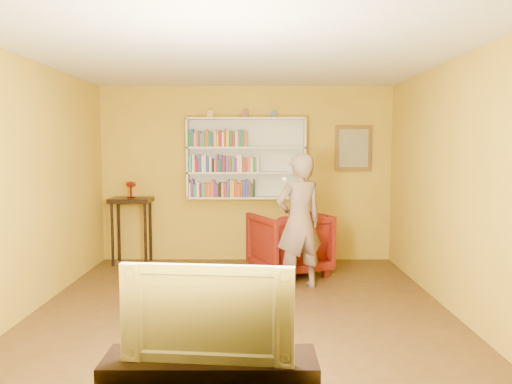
# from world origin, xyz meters

# --- Properties ---
(room_shell) EXTENTS (5.30, 5.80, 2.88)m
(room_shell) POSITION_xyz_m (0.00, 0.00, 1.02)
(room_shell) COLOR #442E16
(room_shell) RESTS_ON ground
(bookshelf) EXTENTS (1.80, 0.29, 1.23)m
(bookshelf) POSITION_xyz_m (0.00, 2.41, 1.59)
(bookshelf) COLOR silver
(bookshelf) RESTS_ON room_shell
(books_row_lower) EXTENTS (0.99, 0.19, 0.27)m
(books_row_lower) POSITION_xyz_m (-0.36, 2.31, 1.13)
(books_row_lower) COLOR silver
(books_row_lower) RESTS_ON bookshelf
(books_row_middle) EXTENTS (1.05, 0.19, 0.27)m
(books_row_middle) POSITION_xyz_m (-0.35, 2.30, 1.51)
(books_row_middle) COLOR teal
(books_row_middle) RESTS_ON bookshelf
(books_row_upper) EXTENTS (0.88, 0.19, 0.26)m
(books_row_upper) POSITION_xyz_m (-0.42, 2.30, 1.89)
(books_row_upper) COLOR #17681D
(books_row_upper) RESTS_ON bookshelf
(ornament_left) EXTENTS (0.08, 0.08, 0.11)m
(ornament_left) POSITION_xyz_m (-0.54, 2.35, 2.27)
(ornament_left) COLOR gold
(ornament_left) RESTS_ON bookshelf
(ornament_centre) EXTENTS (0.08, 0.08, 0.11)m
(ornament_centre) POSITION_xyz_m (-0.01, 2.35, 2.27)
(ornament_centre) COLOR brown
(ornament_centre) RESTS_ON bookshelf
(ornament_right) EXTENTS (0.07, 0.07, 0.10)m
(ornament_right) POSITION_xyz_m (0.41, 2.35, 2.26)
(ornament_right) COLOR #455B74
(ornament_right) RESTS_ON bookshelf
(framed_painting) EXTENTS (0.55, 0.05, 0.70)m
(framed_painting) POSITION_xyz_m (1.65, 2.46, 1.75)
(framed_painting) COLOR brown
(framed_painting) RESTS_ON room_shell
(console_table) EXTENTS (0.61, 0.47, 1.00)m
(console_table) POSITION_xyz_m (-1.74, 2.25, 0.83)
(console_table) COLOR black
(console_table) RESTS_ON ground
(ruby_lustre) EXTENTS (0.16, 0.16, 0.25)m
(ruby_lustre) POSITION_xyz_m (-1.74, 2.25, 1.18)
(ruby_lustre) COLOR maroon
(ruby_lustre) RESTS_ON console_table
(armchair) EXTENTS (1.24, 1.26, 0.87)m
(armchair) POSITION_xyz_m (0.61, 1.62, 0.43)
(armchair) COLOR #4D0605
(armchair) RESTS_ON ground
(person) EXTENTS (0.72, 0.60, 1.69)m
(person) POSITION_xyz_m (0.69, 0.90, 0.84)
(person) COLOR #705B52
(person) RESTS_ON ground
(game_remote) EXTENTS (0.04, 0.15, 0.04)m
(game_remote) POSITION_xyz_m (0.49, 0.67, 1.39)
(game_remote) COLOR silver
(game_remote) RESTS_ON person
(television) EXTENTS (1.06, 0.24, 0.60)m
(television) POSITION_xyz_m (-0.13, -2.25, 0.78)
(television) COLOR black
(television) RESTS_ON tv_cabinet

